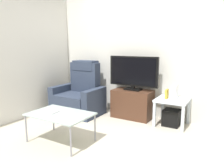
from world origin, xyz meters
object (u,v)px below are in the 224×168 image
object	(u,v)px
game_console	(175,92)
recliner_armchair	(80,95)
television	(133,72)
subwoofer_box	(172,118)
book_upright	(167,94)
coffee_table	(60,115)
tv_stand	(132,104)
side_table	(172,103)
cell_phone	(54,112)

from	to	relation	value
game_console	recliner_armchair	bearing A→B (deg)	-172.72
television	subwoofer_box	size ratio (longest dim) A/B	3.48
book_upright	coffee_table	distance (m)	1.84
book_upright	coffee_table	size ratio (longest dim) A/B	0.18
game_console	book_upright	bearing A→B (deg)	-167.47
tv_stand	subwoofer_box	size ratio (longest dim) A/B	2.68
side_table	recliner_armchair	bearing A→B (deg)	-172.89
television	subwoofer_box	xyz separation A→B (m)	(0.78, -0.06, -0.75)
coffee_table	recliner_armchair	bearing A→B (deg)	116.87
book_upright	side_table	bearing A→B (deg)	11.31
coffee_table	cell_phone	distance (m)	0.10
cell_phone	book_upright	bearing A→B (deg)	45.51
subwoofer_box	cell_phone	xyz separation A→B (m)	(-1.33, -1.48, 0.29)
tv_stand	coffee_table	distance (m)	1.58
television	cell_phone	distance (m)	1.70
subwoofer_box	game_console	size ratio (longest dim) A/B	1.11
subwoofer_box	game_console	distance (m)	0.47
recliner_armchair	subwoofer_box	xyz separation A→B (m)	(1.86, 0.23, -0.23)
side_table	game_console	world-z (taller)	game_console
book_upright	coffee_table	xyz separation A→B (m)	(-1.13, -1.45, -0.16)
tv_stand	book_upright	xyz separation A→B (m)	(0.68, -0.06, 0.29)
television	side_table	xyz separation A→B (m)	(0.78, -0.06, -0.49)
television	game_console	world-z (taller)	television
tv_stand	book_upright	size ratio (longest dim) A/B	4.60
book_upright	game_console	distance (m)	0.15
tv_stand	coffee_table	bearing A→B (deg)	-106.66
tv_stand	television	xyz separation A→B (m)	(0.00, 0.02, 0.61)
recliner_armchair	side_table	xyz separation A→B (m)	(1.86, 0.23, 0.03)
subwoofer_box	game_console	world-z (taller)	game_console
side_table	game_console	xyz separation A→B (m)	(0.04, 0.01, 0.20)
side_table	coffee_table	bearing A→B (deg)	-130.10
book_upright	coffee_table	world-z (taller)	book_upright
television	recliner_armchair	distance (m)	1.23
book_upright	game_console	size ratio (longest dim) A/B	0.65
recliner_armchair	television	bearing A→B (deg)	6.71
tv_stand	side_table	distance (m)	0.79
television	coffee_table	size ratio (longest dim) A/B	1.09
coffee_table	cell_phone	size ratio (longest dim) A/B	6.00
coffee_table	cell_phone	world-z (taller)	cell_phone
recliner_armchair	game_console	xyz separation A→B (m)	(1.89, 0.24, 0.23)
television	recliner_armchair	xyz separation A→B (m)	(-1.08, -0.29, -0.52)
book_upright	cell_phone	xyz separation A→B (m)	(-1.23, -1.46, -0.13)
tv_stand	coffee_table	world-z (taller)	tv_stand
tv_stand	game_console	xyz separation A→B (m)	(0.82, -0.03, 0.33)
television	book_upright	size ratio (longest dim) A/B	5.97
recliner_armchair	book_upright	xyz separation A→B (m)	(1.76, 0.21, 0.19)
subwoofer_box	side_table	bearing A→B (deg)	90.00
game_console	coffee_table	world-z (taller)	game_console
coffee_table	game_console	bearing A→B (deg)	49.30
side_table	television	bearing A→B (deg)	175.44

